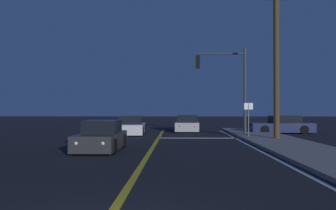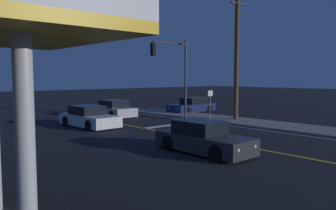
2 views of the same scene
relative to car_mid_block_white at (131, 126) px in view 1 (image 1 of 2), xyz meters
The scene contains 11 objects.
sidewalk_right 14.39m from the car_mid_block_white, 52.03° to the right, with size 3.20×35.34×0.15m, color gray.
lane_line_center 11.55m from the car_mid_block_white, 79.29° to the right, with size 0.20×33.38×0.01m, color gold.
lane_line_edge_right 13.33m from the car_mid_block_white, 58.32° to the right, with size 0.16×33.38×0.01m, color white.
stop_bar 5.61m from the car_mid_block_white, 32.74° to the right, with size 5.10×0.50×0.01m, color white.
car_mid_block_white is the anchor object (origin of this frame).
car_lead_oncoming_charcoal 9.87m from the car_mid_block_white, 90.55° to the right, with size 1.83×4.41×1.34m.
car_far_approaching_navy 11.35m from the car_mid_block_white, ahead, with size 4.74×1.97×1.34m.
car_parked_curb_silver 5.54m from the car_mid_block_white, 41.62° to the left, with size 2.05×4.70×1.34m.
traffic_signal_near_right 7.71m from the car_mid_block_white, ahead, with size 3.50×0.28×6.09m.
utility_pole_right 11.21m from the car_mid_block_white, 27.34° to the right, with size 1.66×0.33×9.73m.
street_sign_corner 8.56m from the car_mid_block_white, 24.43° to the right, with size 0.56×0.09×2.27m.
Camera 1 is at (1.17, -5.30, 1.90)m, focal length 39.48 mm.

